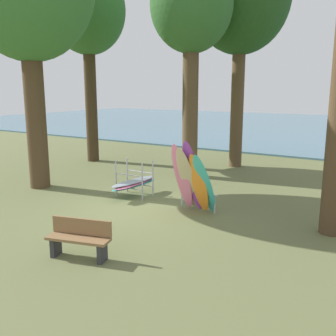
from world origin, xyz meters
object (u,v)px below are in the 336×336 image
Objects in this scene: board_storage_rack at (134,183)px; park_bench at (79,238)px; leaning_board_pile at (193,180)px; tree_far_right_back at (87,13)px; tree_mid_behind at (191,10)px.

park_bench is (1.95, -4.52, -0.02)m from board_storage_rack.
tree_far_right_back is at bearing 150.79° from leaning_board_pile.
tree_far_right_back reaches higher than park_bench.
tree_far_right_back is 13.42m from park_bench.
board_storage_rack is (-2.53, 0.50, -0.52)m from leaning_board_pile.
tree_mid_behind is 4.08× the size of board_storage_rack.
park_bench is at bearing -77.20° from tree_mid_behind.
leaning_board_pile is 4.10m from park_bench.
leaning_board_pile is at bearing 81.86° from park_bench.
tree_mid_behind is 7.43m from leaning_board_pile.
tree_far_right_back is 4.27× the size of leaning_board_pile.
board_storage_rack is (5.80, -4.16, -6.67)m from tree_far_right_back.
tree_mid_behind is at bearing 102.80° from park_bench.
park_bench is (1.87, -8.24, -6.15)m from tree_mid_behind.
tree_mid_behind is at bearing 88.75° from board_storage_rack.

